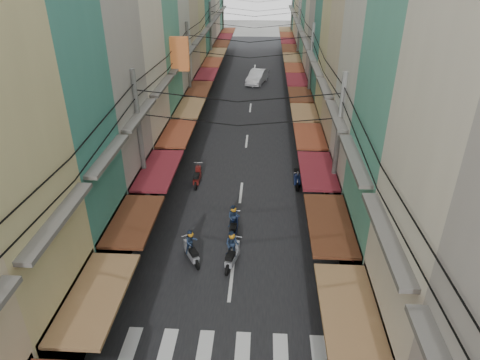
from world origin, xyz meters
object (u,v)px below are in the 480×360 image
at_px(market_umbrella, 381,253).
at_px(bicycle, 383,239).
at_px(traffic_sign, 360,216).
at_px(white_car, 257,83).

bearing_deg(market_umbrella, bicycle, 71.38).
height_order(bicycle, market_umbrella, market_umbrella).
height_order(bicycle, traffic_sign, traffic_sign).
relative_size(white_car, traffic_sign, 1.66).
height_order(white_car, bicycle, white_car).
bearing_deg(market_umbrella, white_car, 99.69).
distance_m(bicycle, traffic_sign, 3.17).
xyz_separation_m(bicycle, market_umbrella, (-1.42, -4.21, 2.32)).
xyz_separation_m(white_car, bicycle, (7.06, -28.88, 0.00)).
bearing_deg(market_umbrella, traffic_sign, 95.71).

